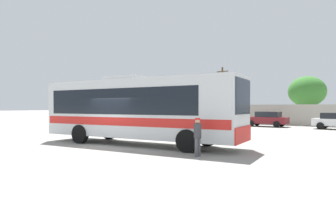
{
  "coord_description": "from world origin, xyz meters",
  "views": [
    {
      "loc": [
        11.63,
        -10.32,
        2.05
      ],
      "look_at": [
        -0.1,
        5.07,
        1.7
      ],
      "focal_mm": 31.47,
      "sensor_mm": 36.0,
      "label": 1
    }
  ],
  "objects_px": {
    "parked_car_second_maroon": "(215,118)",
    "roadside_tree_midright": "(307,92)",
    "coach_bus_silver_red": "(137,108)",
    "parked_car_third_maroon": "(267,119)",
    "utility_pole_near": "(222,93)",
    "parked_car_leftmost_maroon": "(169,117)",
    "attendant_by_bus_door": "(198,135)",
    "roadside_tree_midleft": "(205,92)",
    "vendor_umbrella_near_gate_blue": "(79,112)",
    "roadside_tree_left": "(157,95)"
  },
  "relations": [
    {
      "from": "parked_car_second_maroon",
      "to": "roadside_tree_midright",
      "type": "xyz_separation_m",
      "value": [
        7.22,
        10.76,
        3.18
      ]
    },
    {
      "from": "coach_bus_silver_red",
      "to": "parked_car_third_maroon",
      "type": "distance_m",
      "value": 18.73
    },
    {
      "from": "utility_pole_near",
      "to": "parked_car_leftmost_maroon",
      "type": "bearing_deg",
      "value": -111.75
    },
    {
      "from": "attendant_by_bus_door",
      "to": "roadside_tree_midleft",
      "type": "distance_m",
      "value": 34.36
    },
    {
      "from": "parked_car_third_maroon",
      "to": "parked_car_second_maroon",
      "type": "bearing_deg",
      "value": -171.6
    },
    {
      "from": "coach_bus_silver_red",
      "to": "vendor_umbrella_near_gate_blue",
      "type": "relative_size",
      "value": 4.83
    },
    {
      "from": "parked_car_third_maroon",
      "to": "roadside_tree_midright",
      "type": "distance_m",
      "value": 10.57
    },
    {
      "from": "coach_bus_silver_red",
      "to": "attendant_by_bus_door",
      "type": "bearing_deg",
      "value": -16.27
    },
    {
      "from": "parked_car_second_maroon",
      "to": "coach_bus_silver_red",
      "type": "bearing_deg",
      "value": -75.14
    },
    {
      "from": "utility_pole_near",
      "to": "roadside_tree_left",
      "type": "height_order",
      "value": "utility_pole_near"
    },
    {
      "from": "parked_car_leftmost_maroon",
      "to": "roadside_tree_midleft",
      "type": "xyz_separation_m",
      "value": [
        -1.02,
        10.49,
        3.58
      ]
    },
    {
      "from": "attendant_by_bus_door",
      "to": "roadside_tree_midright",
      "type": "bearing_deg",
      "value": 94.27
    },
    {
      "from": "parked_car_leftmost_maroon",
      "to": "roadside_tree_midleft",
      "type": "relative_size",
      "value": 0.7
    },
    {
      "from": "coach_bus_silver_red",
      "to": "utility_pole_near",
      "type": "bearing_deg",
      "value": 107.1
    },
    {
      "from": "parked_car_leftmost_maroon",
      "to": "roadside_tree_midleft",
      "type": "height_order",
      "value": "roadside_tree_midleft"
    },
    {
      "from": "parked_car_third_maroon",
      "to": "roadside_tree_midright",
      "type": "xyz_separation_m",
      "value": [
        1.7,
        9.94,
        3.17
      ]
    },
    {
      "from": "parked_car_leftmost_maroon",
      "to": "roadside_tree_midright",
      "type": "distance_m",
      "value": 17.74
    },
    {
      "from": "attendant_by_bus_door",
      "to": "vendor_umbrella_near_gate_blue",
      "type": "bearing_deg",
      "value": 162.88
    },
    {
      "from": "parked_car_third_maroon",
      "to": "roadside_tree_midleft",
      "type": "xyz_separation_m",
      "value": [
        -13.02,
        9.63,
        3.55
      ]
    },
    {
      "from": "roadside_tree_midright",
      "to": "parked_car_leftmost_maroon",
      "type": "bearing_deg",
      "value": -141.72
    },
    {
      "from": "parked_car_leftmost_maroon",
      "to": "parked_car_third_maroon",
      "type": "bearing_deg",
      "value": 4.13
    },
    {
      "from": "utility_pole_near",
      "to": "parked_car_second_maroon",
      "type": "bearing_deg",
      "value": -68.11
    },
    {
      "from": "roadside_tree_midright",
      "to": "parked_car_third_maroon",
      "type": "bearing_deg",
      "value": -99.73
    },
    {
      "from": "parked_car_leftmost_maroon",
      "to": "utility_pole_near",
      "type": "distance_m",
      "value": 9.3
    },
    {
      "from": "vendor_umbrella_near_gate_blue",
      "to": "parked_car_leftmost_maroon",
      "type": "height_order",
      "value": "vendor_umbrella_near_gate_blue"
    },
    {
      "from": "coach_bus_silver_red",
      "to": "parked_car_third_maroon",
      "type": "relative_size",
      "value": 2.77
    },
    {
      "from": "vendor_umbrella_near_gate_blue",
      "to": "utility_pole_near",
      "type": "relative_size",
      "value": 0.32
    },
    {
      "from": "coach_bus_silver_red",
      "to": "roadside_tree_midright",
      "type": "xyz_separation_m",
      "value": [
        2.48,
        28.62,
        2.0
      ]
    },
    {
      "from": "parked_car_leftmost_maroon",
      "to": "roadside_tree_left",
      "type": "bearing_deg",
      "value": 136.86
    },
    {
      "from": "parked_car_leftmost_maroon",
      "to": "roadside_tree_midright",
      "type": "height_order",
      "value": "roadside_tree_midright"
    },
    {
      "from": "attendant_by_bus_door",
      "to": "parked_car_second_maroon",
      "type": "relative_size",
      "value": 0.35
    },
    {
      "from": "attendant_by_bus_door",
      "to": "utility_pole_near",
      "type": "xyz_separation_m",
      "value": [
        -12.7,
        27.31,
        3.08
      ]
    },
    {
      "from": "coach_bus_silver_red",
      "to": "utility_pole_near",
      "type": "xyz_separation_m",
      "value": [
        -7.98,
        25.93,
        2.0
      ]
    },
    {
      "from": "parked_car_second_maroon",
      "to": "roadside_tree_midright",
      "type": "distance_m",
      "value": 13.34
    },
    {
      "from": "roadside_tree_left",
      "to": "parked_car_second_maroon",
      "type": "bearing_deg",
      "value": -27.64
    },
    {
      "from": "utility_pole_near",
      "to": "roadside_tree_midleft",
      "type": "height_order",
      "value": "utility_pole_near"
    },
    {
      "from": "parked_car_leftmost_maroon",
      "to": "roadside_tree_midleft",
      "type": "bearing_deg",
      "value": 95.56
    },
    {
      "from": "vendor_umbrella_near_gate_blue",
      "to": "parked_car_leftmost_maroon",
      "type": "relative_size",
      "value": 0.56
    },
    {
      "from": "coach_bus_silver_red",
      "to": "roadside_tree_midleft",
      "type": "relative_size",
      "value": 1.91
    },
    {
      "from": "parked_car_third_maroon",
      "to": "roadside_tree_left",
      "type": "xyz_separation_m",
      "value": [
        -20.32,
        6.93,
        3.2
      ]
    },
    {
      "from": "utility_pole_near",
      "to": "roadside_tree_left",
      "type": "xyz_separation_m",
      "value": [
        -11.56,
        -0.31,
        0.03
      ]
    },
    {
      "from": "parked_car_leftmost_maroon",
      "to": "parked_car_third_maroon",
      "type": "distance_m",
      "value": 12.02
    },
    {
      "from": "parked_car_leftmost_maroon",
      "to": "parked_car_second_maroon",
      "type": "bearing_deg",
      "value": 0.45
    },
    {
      "from": "roadside_tree_left",
      "to": "roadside_tree_midright",
      "type": "distance_m",
      "value": 22.23
    },
    {
      "from": "coach_bus_silver_red",
      "to": "parked_car_leftmost_maroon",
      "type": "relative_size",
      "value": 2.73
    },
    {
      "from": "coach_bus_silver_red",
      "to": "roadside_tree_midleft",
      "type": "distance_m",
      "value": 30.93
    },
    {
      "from": "parked_car_second_maroon",
      "to": "vendor_umbrella_near_gate_blue",
      "type": "bearing_deg",
      "value": -106.74
    },
    {
      "from": "parked_car_third_maroon",
      "to": "roadside_tree_midright",
      "type": "height_order",
      "value": "roadside_tree_midright"
    },
    {
      "from": "parked_car_leftmost_maroon",
      "to": "utility_pole_near",
      "type": "height_order",
      "value": "utility_pole_near"
    },
    {
      "from": "parked_car_third_maroon",
      "to": "utility_pole_near",
      "type": "height_order",
      "value": "utility_pole_near"
    }
  ]
}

